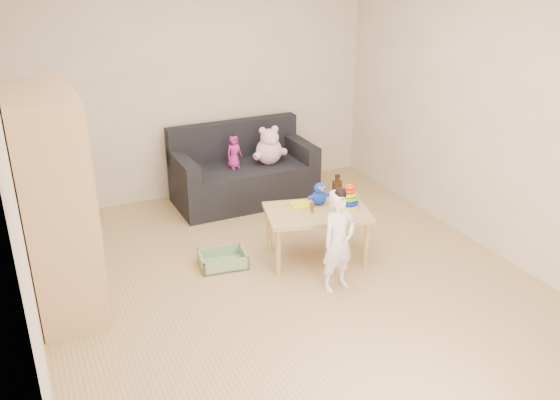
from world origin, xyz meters
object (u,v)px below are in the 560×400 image
play_table (317,235)px  sofa (244,183)px  wardrobe (56,205)px  toddler (338,242)px

play_table → sofa: bearing=93.8°
wardrobe → toddler: bearing=-18.5°
sofa → toddler: bearing=-90.3°
wardrobe → sofa: bearing=33.6°
toddler → wardrobe: bearing=150.4°
wardrobe → toddler: wardrobe is taller
toddler → sofa: bearing=79.3°
wardrobe → play_table: bearing=-4.3°
sofa → play_table: (0.10, -1.53, 0.03)m
wardrobe → play_table: 2.26m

